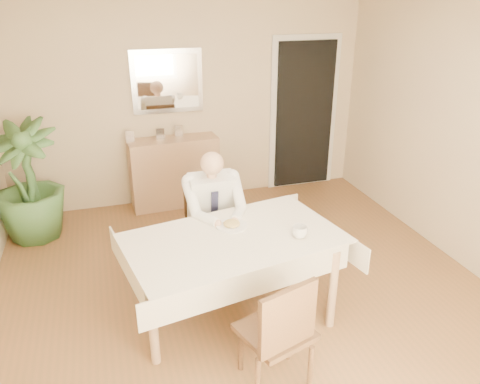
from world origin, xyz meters
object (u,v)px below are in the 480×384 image
object	(u,v)px
seated_man	(216,213)
sideboard	(175,172)
dining_table	(234,246)
chair_far	(209,216)
potted_palm	(27,182)
coffee_mug	(300,232)
chair_near	(280,331)

from	to	relation	value
seated_man	sideboard	size ratio (longest dim) A/B	1.13
dining_table	chair_far	distance (m)	0.90
sideboard	potted_palm	world-z (taller)	potted_palm
seated_man	potted_palm	bearing A→B (deg)	141.40
coffee_mug	potted_palm	world-z (taller)	potted_palm
chair_far	coffee_mug	bearing A→B (deg)	-65.87
chair_near	potted_palm	size ratio (longest dim) A/B	0.70
dining_table	chair_near	xyz separation A→B (m)	(0.05, -0.89, -0.15)
chair_far	chair_near	xyz separation A→B (m)	(0.05, -1.78, -0.00)
chair_near	potted_palm	world-z (taller)	potted_palm
chair_near	sideboard	distance (m)	3.29
chair_far	chair_near	size ratio (longest dim) A/B	1.00
chair_near	seated_man	distance (m)	1.50
sideboard	potted_palm	size ratio (longest dim) A/B	0.83
chair_far	coffee_mug	distance (m)	1.18
coffee_mug	sideboard	size ratio (longest dim) A/B	0.11
potted_palm	seated_man	bearing A→B (deg)	-38.60
potted_palm	coffee_mug	bearing A→B (deg)	-43.57
coffee_mug	potted_palm	xyz separation A→B (m)	(-2.25, 2.14, -0.14)
chair_near	coffee_mug	xyz separation A→B (m)	(0.45, 0.74, 0.28)
potted_palm	chair_near	bearing A→B (deg)	-58.03
chair_far	seated_man	world-z (taller)	seated_man
seated_man	potted_palm	world-z (taller)	potted_palm
dining_table	seated_man	distance (m)	0.59
dining_table	chair_near	distance (m)	0.91
chair_far	chair_near	distance (m)	1.78
sideboard	potted_palm	bearing A→B (deg)	-169.24
coffee_mug	potted_palm	size ratio (longest dim) A/B	0.09
chair_far	dining_table	bearing A→B (deg)	-91.75
chair_far	sideboard	world-z (taller)	chair_far
dining_table	potted_palm	size ratio (longest dim) A/B	1.43
sideboard	dining_table	bearing A→B (deg)	-90.89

